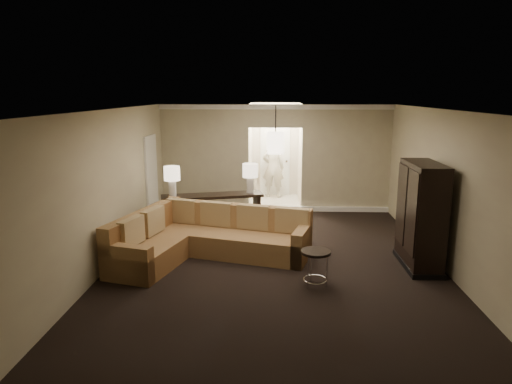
{
  "coord_description": "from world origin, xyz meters",
  "views": [
    {
      "loc": [
        -0.02,
        -7.87,
        3.09
      ],
      "look_at": [
        -0.39,
        1.2,
        1.11
      ],
      "focal_mm": 32.0,
      "sensor_mm": 36.0,
      "label": 1
    }
  ],
  "objects_px": {
    "person": "(273,165)",
    "sectional_sofa": "(204,238)",
    "armoire": "(421,218)",
    "drink_table": "(316,261)",
    "console_table": "(213,210)",
    "coffee_table": "(217,237)"
  },
  "relations": [
    {
      "from": "sectional_sofa",
      "to": "armoire",
      "type": "relative_size",
      "value": 1.93
    },
    {
      "from": "armoire",
      "to": "person",
      "type": "bearing_deg",
      "value": 115.63
    },
    {
      "from": "console_table",
      "to": "armoire",
      "type": "relative_size",
      "value": 1.21
    },
    {
      "from": "armoire",
      "to": "coffee_table",
      "type": "bearing_deg",
      "value": 166.23
    },
    {
      "from": "person",
      "to": "console_table",
      "type": "bearing_deg",
      "value": 79.74
    },
    {
      "from": "console_table",
      "to": "armoire",
      "type": "bearing_deg",
      "value": -40.94
    },
    {
      "from": "sectional_sofa",
      "to": "drink_table",
      "type": "relative_size",
      "value": 6.07
    },
    {
      "from": "coffee_table",
      "to": "armoire",
      "type": "relative_size",
      "value": 0.56
    },
    {
      "from": "drink_table",
      "to": "person",
      "type": "bearing_deg",
      "value": 96.31
    },
    {
      "from": "console_table",
      "to": "drink_table",
      "type": "height_order",
      "value": "console_table"
    },
    {
      "from": "coffee_table",
      "to": "console_table",
      "type": "height_order",
      "value": "console_table"
    },
    {
      "from": "console_table",
      "to": "armoire",
      "type": "height_order",
      "value": "armoire"
    },
    {
      "from": "sectional_sofa",
      "to": "console_table",
      "type": "relative_size",
      "value": 1.59
    },
    {
      "from": "sectional_sofa",
      "to": "coffee_table",
      "type": "xyz_separation_m",
      "value": [
        0.18,
        0.63,
        -0.17
      ]
    },
    {
      "from": "console_table",
      "to": "person",
      "type": "bearing_deg",
      "value": 54.35
    },
    {
      "from": "console_table",
      "to": "person",
      "type": "height_order",
      "value": "person"
    },
    {
      "from": "person",
      "to": "sectional_sofa",
      "type": "bearing_deg",
      "value": 86.23
    },
    {
      "from": "drink_table",
      "to": "person",
      "type": "height_order",
      "value": "person"
    },
    {
      "from": "coffee_table",
      "to": "console_table",
      "type": "relative_size",
      "value": 0.46
    },
    {
      "from": "coffee_table",
      "to": "armoire",
      "type": "height_order",
      "value": "armoire"
    },
    {
      "from": "drink_table",
      "to": "armoire",
      "type": "bearing_deg",
      "value": 26.39
    },
    {
      "from": "person",
      "to": "armoire",
      "type": "bearing_deg",
      "value": 125.81
    }
  ]
}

